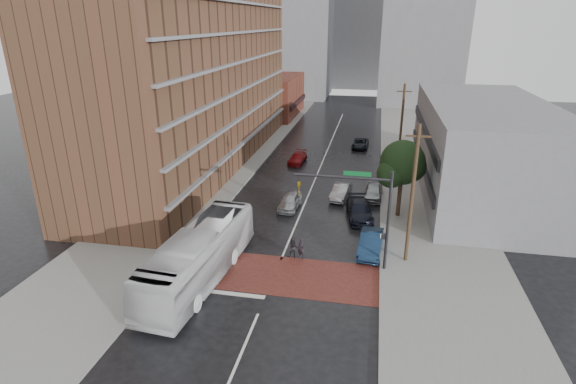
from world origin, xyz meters
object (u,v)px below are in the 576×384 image
Objects in this scene: pedestrian_a at (302,249)px; car_parked_far at (373,192)px; pedestrian_b at (293,248)px; car_travel_c at (298,158)px; car_travel_a at (290,201)px; suv_travel at (360,143)px; car_travel_b at (341,192)px; transit_bus at (200,256)px; car_parked_near at (371,243)px; car_parked_mid at (360,210)px.

pedestrian_a is 0.39× the size of car_parked_far.
pedestrian_b is 23.34m from car_travel_c.
suv_travel is (5.39, 22.55, -0.09)m from car_travel_a.
pedestrian_b is 12.68m from car_travel_b.
car_travel_b is 3.14m from car_parked_far.
transit_bus is at bearing -101.29° from suv_travel.
pedestrian_b reaches higher than car_travel_a.
car_travel_b is at bearing 110.71° from car_parked_near.
car_travel_a is 0.99× the size of car_travel_b.
car_travel_b is 4.84m from car_parked_mid.
car_parked_far is (9.23, -10.04, 0.11)m from car_travel_c.
transit_bus is 27.13m from car_travel_c.
car_travel_c is 0.95× the size of suv_travel.
car_travel_a reaches higher than car_travel_b.
car_parked_far is at bearing -80.80° from suv_travel.
car_travel_c is at bearing -127.22° from suv_travel.
pedestrian_b is at bearing -76.21° from car_travel_c.
pedestrian_a is 9.37m from car_travel_a.
car_parked_far reaches higher than car_travel_c.
car_parked_near is (9.22, -21.11, 0.15)m from car_travel_c.
car_travel_a is at bearing 161.99° from car_parked_mid.
car_parked_mid is 1.21× the size of car_parked_far.
car_travel_a is (-1.97, 9.01, -0.09)m from pedestrian_b.
car_parked_near reaches higher than car_parked_far.
transit_bus is at bearing -107.30° from car_travel_b.
pedestrian_a is 0.63m from pedestrian_b.
car_parked_mid is at bearing 81.58° from pedestrian_a.
car_parked_mid is at bearing -5.26° from car_travel_a.
car_parked_near is at bearing -40.04° from car_travel_a.
car_parked_near is (5.50, 1.93, -0.04)m from pedestrian_b.
car_parked_far is (2.08, -18.56, 0.10)m from suv_travel.
suv_travel reaches higher than car_travel_c.
suv_travel is (2.80, 31.56, -0.19)m from pedestrian_a.
car_travel_c is (-3.72, 23.04, -0.19)m from pedestrian_b.
suv_travel is at bearing 79.97° from car_travel_a.
car_travel_a is (3.53, 13.01, -1.07)m from transit_bus.
transit_bus is 6.87m from pedestrian_b.
car_travel_c is 1.00× the size of car_parked_far.
pedestrian_b reaches higher than car_travel_c.
suv_travel is at bearing 80.28° from transit_bus.
pedestrian_b is 31.74m from suv_travel.
car_travel_a is at bearing 107.67° from pedestrian_b.
car_parked_far reaches higher than suv_travel.
car_parked_near is 6.20m from car_parked_mid.
suv_travel is 23.54m from car_parked_mid.
suv_travel is (7.15, 8.51, 0.01)m from car_travel_c.
pedestrian_b reaches higher than car_travel_b.
pedestrian_b is 0.31× the size of car_parked_mid.
pedestrian_a reaches higher than car_travel_a.
pedestrian_a is at bearing -107.68° from car_parked_far.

